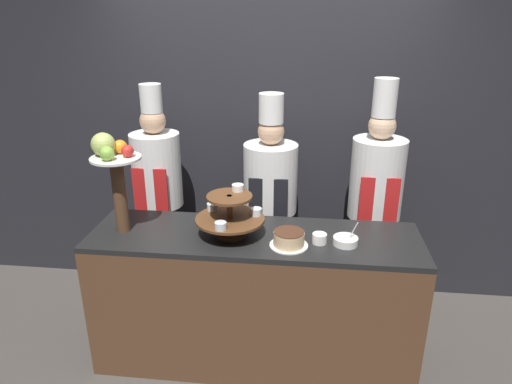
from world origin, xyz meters
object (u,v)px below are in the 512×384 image
chef_left (158,190)px  chef_center_right (375,198)px  tiered_stand (230,214)px  cup_white (319,238)px  serving_bowl_near (346,241)px  chef_center_left (270,199)px  fruit_pedestal (114,166)px  cake_round (289,239)px

chef_left → chef_center_right: 1.63m
tiered_stand → chef_center_right: bearing=33.5°
cup_white → serving_bowl_near: (0.16, -0.00, -0.01)m
chef_left → chef_center_left: size_ratio=1.03×
fruit_pedestal → cup_white: (1.26, -0.04, -0.40)m
tiered_stand → chef_left: bearing=136.4°
tiered_stand → chef_center_left: (0.19, 0.64, -0.15)m
tiered_stand → fruit_pedestal: (-0.71, -0.00, 0.28)m
fruit_pedestal → chef_center_left: bearing=35.2°
tiered_stand → chef_center_left: chef_center_left is taller
chef_center_left → tiered_stand: bearing=-107.0°
tiered_stand → cake_round: bearing=-15.1°
fruit_pedestal → chef_center_left: (0.91, 0.64, -0.43)m
fruit_pedestal → chef_left: bearing=86.0°
cup_white → chef_left: chef_left is taller
cake_round → chef_center_right: bearing=51.1°
cup_white → serving_bowl_near: bearing=-0.1°
cup_white → tiered_stand: bearing=175.8°
chef_left → chef_center_left: bearing=0.0°
serving_bowl_near → chef_center_left: (-0.51, 0.68, -0.03)m
serving_bowl_near → chef_left: chef_left is taller
cup_white → chef_center_left: size_ratio=0.05×
tiered_stand → chef_left: size_ratio=0.24×
serving_bowl_near → cup_white: bearing=179.9°
cake_round → chef_center_right: size_ratio=0.13×
cup_white → fruit_pedestal: bearing=178.3°
chef_center_left → chef_left: bearing=-180.0°
serving_bowl_near → chef_left: bearing=153.8°
cake_round → chef_left: size_ratio=0.13×
tiered_stand → serving_bowl_near: 0.72m
chef_left → chef_center_left: (0.86, 0.00, -0.03)m
chef_left → serving_bowl_near: bearing=-26.2°
cake_round → serving_bowl_near: 0.34m
tiered_stand → cup_white: bearing=-4.2°
tiered_stand → cup_white: size_ratio=4.87×
serving_bowl_near → chef_center_left: size_ratio=0.09×
chef_center_right → cake_round: bearing=-128.9°
cup_white → chef_center_left: chef_center_left is taller
fruit_pedestal → serving_bowl_near: (1.42, -0.04, -0.41)m
chef_center_left → chef_center_right: size_ratio=0.94×
cake_round → chef_left: bearing=144.6°
cake_round → cup_white: 0.19m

